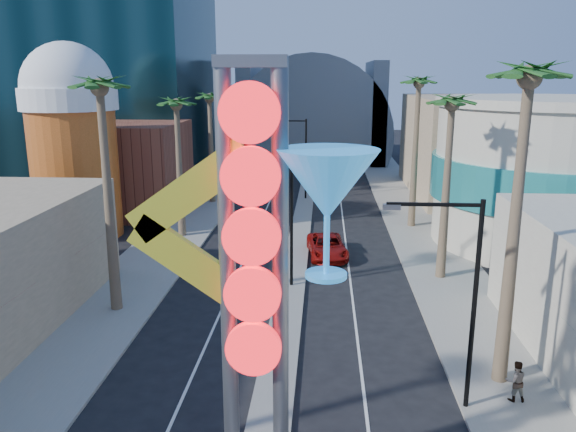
# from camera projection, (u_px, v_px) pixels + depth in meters

# --- Properties ---
(sidewalk_west) EXTENTS (5.00, 100.00, 0.15)m
(sidewalk_west) POSITION_uv_depth(u_px,v_px,m) (191.00, 220.00, 48.05)
(sidewalk_west) COLOR gray
(sidewalk_west) RESTS_ON ground
(sidewalk_east) EXTENTS (5.00, 100.00, 0.15)m
(sidewalk_east) POSITION_uv_depth(u_px,v_px,m) (415.00, 223.00, 46.85)
(sidewalk_east) COLOR gray
(sidewalk_east) RESTS_ON ground
(median) EXTENTS (1.60, 84.00, 0.15)m
(median) POSITION_uv_depth(u_px,v_px,m) (303.00, 213.00, 50.35)
(median) COLOR gray
(median) RESTS_ON ground
(brick_filler_west) EXTENTS (10.00, 10.00, 8.00)m
(brick_filler_west) POSITION_uv_depth(u_px,v_px,m) (126.00, 168.00, 50.40)
(brick_filler_west) COLOR brown
(brick_filler_west) RESTS_ON ground
(filler_east) EXTENTS (10.00, 20.00, 10.00)m
(filler_east) POSITION_uv_depth(u_px,v_px,m) (462.00, 146.00, 57.83)
(filler_east) COLOR tan
(filler_east) RESTS_ON ground
(beer_mug) EXTENTS (7.00, 7.00, 14.50)m
(beer_mug) POSITION_uv_depth(u_px,v_px,m) (72.00, 134.00, 41.79)
(beer_mug) COLOR #A84D16
(beer_mug) RESTS_ON ground
(turquoise_building) EXTENTS (16.60, 16.60, 10.60)m
(turquoise_building) POSITION_uv_depth(u_px,v_px,m) (550.00, 173.00, 40.22)
(turquoise_building) COLOR #BCB49F
(turquoise_building) RESTS_ON ground
(canopy) EXTENTS (22.00, 16.00, 22.00)m
(canopy) POSITION_uv_depth(u_px,v_px,m) (312.00, 130.00, 82.23)
(canopy) COLOR slate
(canopy) RESTS_ON ground
(neon_sign) EXTENTS (6.53, 2.60, 12.55)m
(neon_sign) POSITION_uv_depth(u_px,v_px,m) (285.00, 263.00, 14.63)
(neon_sign) COLOR gray
(neon_sign) RESTS_ON ground
(streetlight_0) EXTENTS (3.79, 0.25, 8.00)m
(streetlight_0) POSITION_uv_depth(u_px,v_px,m) (301.00, 206.00, 31.73)
(streetlight_0) COLOR black
(streetlight_0) RESTS_ON ground
(streetlight_1) EXTENTS (3.79, 0.25, 8.00)m
(streetlight_1) POSITION_uv_depth(u_px,v_px,m) (300.00, 151.00, 55.03)
(streetlight_1) COLOR black
(streetlight_1) RESTS_ON ground
(streetlight_2) EXTENTS (3.45, 0.25, 8.00)m
(streetlight_2) POSITION_uv_depth(u_px,v_px,m) (462.00, 287.00, 19.73)
(streetlight_2) COLOR black
(streetlight_2) RESTS_ON ground
(palm_1) EXTENTS (2.40, 2.40, 12.70)m
(palm_1) POSITION_uv_depth(u_px,v_px,m) (101.00, 102.00, 27.01)
(palm_1) COLOR brown
(palm_1) RESTS_ON ground
(palm_2) EXTENTS (2.40, 2.40, 11.20)m
(palm_2) POSITION_uv_depth(u_px,v_px,m) (177.00, 112.00, 40.89)
(palm_2) COLOR brown
(palm_2) RESTS_ON ground
(palm_3) EXTENTS (2.40, 2.40, 11.20)m
(palm_3) POSITION_uv_depth(u_px,v_px,m) (210.00, 104.00, 52.50)
(palm_3) COLOR brown
(palm_3) RESTS_ON ground
(palm_5) EXTENTS (2.40, 2.40, 13.20)m
(palm_5) POSITION_uv_depth(u_px,v_px,m) (527.00, 99.00, 19.96)
(palm_5) COLOR brown
(palm_5) RESTS_ON ground
(palm_6) EXTENTS (2.40, 2.40, 11.70)m
(palm_6) POSITION_uv_depth(u_px,v_px,m) (451.00, 114.00, 31.90)
(palm_6) COLOR brown
(palm_6) RESTS_ON ground
(palm_7) EXTENTS (2.40, 2.40, 12.70)m
(palm_7) POSITION_uv_depth(u_px,v_px,m) (418.00, 92.00, 43.30)
(palm_7) COLOR brown
(palm_7) RESTS_ON ground
(red_pickup) EXTENTS (3.05, 5.53, 1.47)m
(red_pickup) POSITION_uv_depth(u_px,v_px,m) (327.00, 246.00, 38.29)
(red_pickup) COLOR #990F0B
(red_pickup) RESTS_ON ground
(pedestrian_b) EXTENTS (0.80, 0.64, 1.60)m
(pedestrian_b) POSITION_uv_depth(u_px,v_px,m) (516.00, 381.00, 21.01)
(pedestrian_b) COLOR gray
(pedestrian_b) RESTS_ON sidewalk_east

